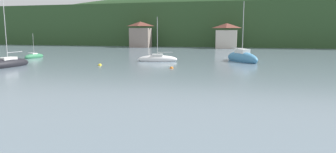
# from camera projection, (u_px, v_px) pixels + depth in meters

# --- Properties ---
(wooded_hillside) EXTENTS (352.00, 74.65, 36.25)m
(wooded_hillside) POSITION_uv_depth(u_px,v_px,m) (223.00, 29.00, 138.14)
(wooded_hillside) COLOR #2D4C28
(wooded_hillside) RESTS_ON ground_plane
(shore_building_west) EXTENTS (6.64, 4.28, 8.13)m
(shore_building_west) POSITION_uv_depth(u_px,v_px,m) (141.00, 35.00, 96.74)
(shore_building_west) COLOR gray
(shore_building_west) RESTS_ON ground_plane
(shore_building_westcentral) EXTENTS (6.38, 4.34, 7.47)m
(shore_building_westcentral) POSITION_uv_depth(u_px,v_px,m) (226.00, 36.00, 90.25)
(shore_building_westcentral) COLOR beige
(shore_building_westcentral) RESTS_ON ground_plane
(sailboat_far_3) EXTENTS (2.81, 7.51, 11.19)m
(sailboat_far_3) POSITION_uv_depth(u_px,v_px,m) (8.00, 64.00, 43.43)
(sailboat_far_3) COLOR black
(sailboat_far_3) RESTS_ON ground_plane
(sailboat_far_4) EXTENTS (1.81, 4.55, 5.00)m
(sailboat_far_4) POSITION_uv_depth(u_px,v_px,m) (34.00, 56.00, 58.02)
(sailboat_far_4) COLOR #2D754C
(sailboat_far_4) RESTS_ON ground_plane
(sailboat_far_5) EXTENTS (6.52, 8.32, 10.66)m
(sailboat_far_5) POSITION_uv_depth(u_px,v_px,m) (242.00, 58.00, 51.13)
(sailboat_far_5) COLOR teal
(sailboat_far_5) RESTS_ON ground_plane
(sailboat_far_8) EXTENTS (7.00, 3.44, 7.87)m
(sailboat_far_8) POSITION_uv_depth(u_px,v_px,m) (157.00, 59.00, 51.68)
(sailboat_far_8) COLOR white
(sailboat_far_8) RESTS_ON ground_plane
(mooring_buoy_mid) EXTENTS (0.56, 0.56, 0.56)m
(mooring_buoy_mid) POSITION_uv_depth(u_px,v_px,m) (100.00, 65.00, 45.40)
(mooring_buoy_mid) COLOR yellow
(mooring_buoy_mid) RESTS_ON ground_plane
(mooring_buoy_far) EXTENTS (0.51, 0.51, 0.51)m
(mooring_buoy_far) POSITION_uv_depth(u_px,v_px,m) (172.00, 68.00, 41.83)
(mooring_buoy_far) COLOR orange
(mooring_buoy_far) RESTS_ON ground_plane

